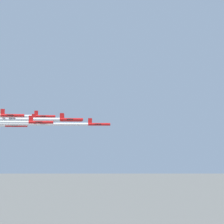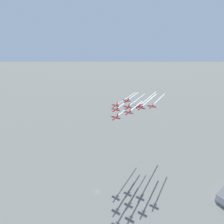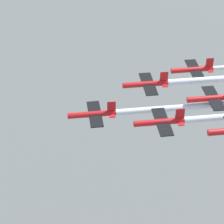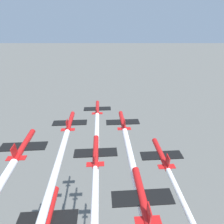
# 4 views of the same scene
# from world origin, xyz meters

# --- Properties ---
(ground_plane) EXTENTS (3000.00, 3000.00, 0.00)m
(ground_plane) POSITION_xyz_m (0.00, 0.00, 0.00)
(ground_plane) COLOR #60605B
(jet_0) EXTENTS (10.00, 9.75, 3.40)m
(jet_0) POSITION_xyz_m (23.62, -0.92, 85.23)
(jet_0) COLOR red
(jet_1) EXTENTS (10.00, 9.75, 3.40)m
(jet_1) POSITION_xyz_m (38.17, -2.92, 87.36)
(jet_1) COLOR red
(jet_2) EXTENTS (10.00, 9.75, 3.40)m
(jet_2) POSITION_xyz_m (32.44, 10.83, 87.05)
(jet_2) COLOR red
(jet_3) EXTENTS (10.00, 9.75, 3.40)m
(jet_3) POSITION_xyz_m (52.72, -4.91, 89.51)
(jet_3) COLOR red
(jet_4) EXTENTS (10.00, 9.75, 3.40)m
(jet_4) POSITION_xyz_m (46.99, 8.83, 87.05)
(jet_4) COLOR red
(jet_5) EXTENTS (10.00, 9.75, 3.40)m
(jet_5) POSITION_xyz_m (41.25, 22.58, 85.49)
(jet_5) COLOR red
(jet_6) EXTENTS (10.00, 9.75, 3.40)m
(jet_6) POSITION_xyz_m (67.27, -6.91, 88.11)
(jet_6) COLOR red
(jet_7) EXTENTS (10.00, 9.75, 3.40)m
(jet_7) POSITION_xyz_m (61.54, 6.83, 84.76)
(jet_7) COLOR red
(jet_8) EXTENTS (10.00, 9.75, 3.40)m
(jet_8) POSITION_xyz_m (55.80, 20.58, 88.68)
(jet_8) COLOR red
(smoke_trail_0) EXTENTS (42.26, 18.64, 1.32)m
(smoke_trail_0) POSITION_xyz_m (48.79, 9.58, 85.18)
(smoke_trail_0) COLOR white
(smoke_trail_1) EXTENTS (28.10, 12.74, 1.33)m
(smoke_trail_1) POSITION_xyz_m (56.26, 4.63, 87.31)
(smoke_trail_1) COLOR white
(smoke_trail_2) EXTENTS (35.96, 16.06, 1.39)m
(smoke_trail_2) POSITION_xyz_m (54.44, 20.01, 87.00)
(smoke_trail_2) COLOR white
(smoke_trail_3) EXTENTS (41.65, 18.40, 1.34)m
(smoke_trail_3) POSITION_xyz_m (77.58, 5.46, 89.46)
(smoke_trail_3) COLOR white
(smoke_trail_4) EXTENTS (41.61, 18.06, 0.92)m
(smoke_trail_4) POSITION_xyz_m (71.91, 19.23, 87.00)
(smoke_trail_4) COLOR white
(smoke_trail_5) EXTENTS (45.01, 19.54, 1.00)m
(smoke_trail_5) POSITION_xyz_m (67.86, 33.68, 85.44)
(smoke_trail_5) COLOR white
(smoke_trail_6) EXTENTS (39.50, 17.30, 1.07)m
(smoke_trail_6) POSITION_xyz_m (91.11, 3.03, 88.06)
(smoke_trail_6) COLOR white
(smoke_trail_7) EXTENTS (50.77, 22.08, 1.18)m
(smoke_trail_7) POSITION_xyz_m (90.99, 19.12, 84.71)
(smoke_trail_7) COLOR white
(smoke_trail_8) EXTENTS (26.61, 12.02, 1.21)m
(smoke_trail_8) POSITION_xyz_m (73.17, 27.82, 88.63)
(smoke_trail_8) COLOR white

